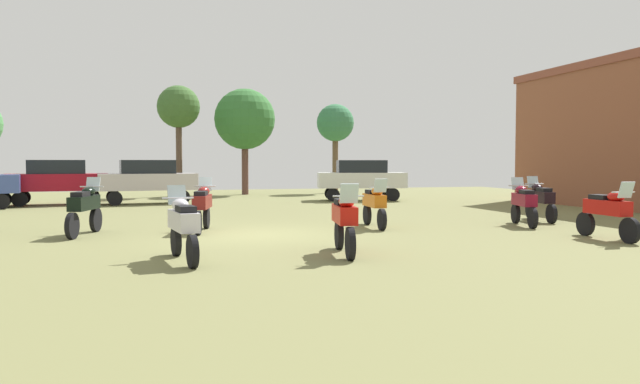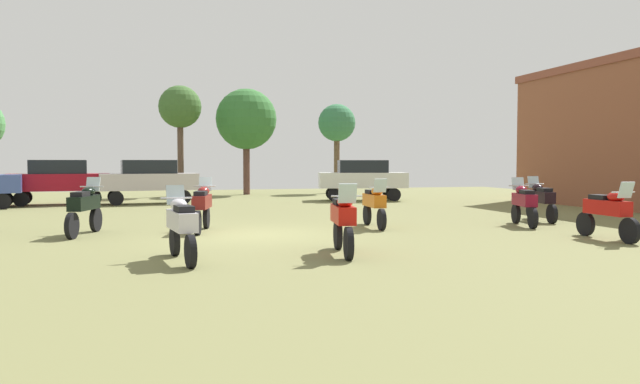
% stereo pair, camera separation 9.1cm
% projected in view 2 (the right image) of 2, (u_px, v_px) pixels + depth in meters
% --- Properties ---
extents(ground_plane, '(44.00, 52.00, 0.02)m').
position_uv_depth(ground_plane, '(250.00, 235.00, 15.66)').
color(ground_plane, olive).
extents(motorcycle_1, '(0.74, 2.20, 1.48)m').
position_uv_depth(motorcycle_1, '(202.00, 205.00, 16.33)').
color(motorcycle_1, black).
rests_on(motorcycle_1, ground).
extents(motorcycle_3, '(0.79, 2.23, 1.50)m').
position_uv_depth(motorcycle_3, '(85.00, 207.00, 15.53)').
color(motorcycle_3, black).
rests_on(motorcycle_3, ground).
extents(motorcycle_4, '(0.62, 2.21, 1.44)m').
position_uv_depth(motorcycle_4, '(374.00, 203.00, 17.37)').
color(motorcycle_4, black).
rests_on(motorcycle_4, ground).
extents(motorcycle_5, '(0.62, 2.20, 1.45)m').
position_uv_depth(motorcycle_5, '(608.00, 211.00, 14.59)').
color(motorcycle_5, black).
rests_on(motorcycle_5, ground).
extents(motorcycle_6, '(0.66, 2.11, 1.49)m').
position_uv_depth(motorcycle_6, '(343.00, 219.00, 12.24)').
color(motorcycle_6, black).
rests_on(motorcycle_6, ground).
extents(motorcycle_7, '(0.73, 2.16, 1.44)m').
position_uv_depth(motorcycle_7, '(541.00, 199.00, 19.25)').
color(motorcycle_7, black).
rests_on(motorcycle_7, ground).
extents(motorcycle_8, '(0.79, 2.08, 1.44)m').
position_uv_depth(motorcycle_8, '(524.00, 202.00, 17.81)').
color(motorcycle_8, black).
rests_on(motorcycle_8, ground).
extents(motorcycle_9, '(0.67, 2.17, 1.44)m').
position_uv_depth(motorcycle_9, '(182.00, 224.00, 11.42)').
color(motorcycle_9, black).
rests_on(motorcycle_9, ground).
extents(car_1, '(4.47, 2.25, 2.00)m').
position_uv_depth(car_1, '(149.00, 178.00, 27.29)').
color(car_1, black).
rests_on(car_1, ground).
extents(car_4, '(4.58, 2.65, 2.00)m').
position_uv_depth(car_4, '(362.00, 177.00, 29.65)').
color(car_4, black).
rests_on(car_4, ground).
extents(car_5, '(4.46, 2.23, 2.00)m').
position_uv_depth(car_5, '(59.00, 179.00, 26.70)').
color(car_5, black).
rests_on(car_5, ground).
extents(tree_2, '(3.56, 3.56, 6.21)m').
position_uv_depth(tree_2, '(246.00, 120.00, 35.02)').
color(tree_2, brown).
rests_on(tree_2, ground).
extents(tree_5, '(2.31, 2.31, 5.50)m').
position_uv_depth(tree_5, '(337.00, 124.00, 36.97)').
color(tree_5, brown).
rests_on(tree_5, ground).
extents(tree_6, '(2.37, 2.37, 6.19)m').
position_uv_depth(tree_6, '(180.00, 109.00, 33.40)').
color(tree_6, brown).
rests_on(tree_6, ground).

